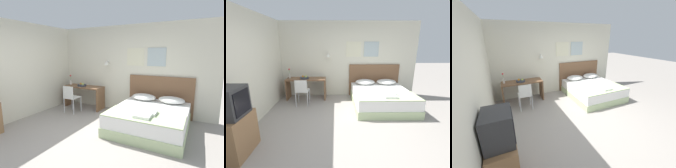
# 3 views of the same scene
# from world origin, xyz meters

# --- Properties ---
(ground_plane) EXTENTS (24.00, 24.00, 0.00)m
(ground_plane) POSITION_xyz_m (0.00, 0.00, 0.00)
(ground_plane) COLOR gray
(wall_back) EXTENTS (5.27, 0.31, 2.65)m
(wall_back) POSITION_xyz_m (0.01, 2.55, 1.33)
(wall_back) COLOR beige
(wall_back) RESTS_ON ground_plane
(wall_left) EXTENTS (0.06, 5.53, 2.65)m
(wall_left) POSITION_xyz_m (-2.27, -0.24, 1.32)
(wall_left) COLOR beige
(wall_left) RESTS_ON ground_plane
(bed) EXTENTS (1.70, 1.96, 0.50)m
(bed) POSITION_xyz_m (1.12, 1.49, 0.25)
(bed) COLOR #B2C693
(bed) RESTS_ON ground_plane
(headboard) EXTENTS (1.82, 0.06, 1.16)m
(headboard) POSITION_xyz_m (1.12, 2.50, 0.58)
(headboard) COLOR brown
(headboard) RESTS_ON ground_plane
(pillow_left) EXTENTS (0.67, 0.46, 0.17)m
(pillow_left) POSITION_xyz_m (0.75, 2.19, 0.59)
(pillow_left) COLOR white
(pillow_left) RESTS_ON bed
(pillow_right) EXTENTS (0.67, 0.46, 0.17)m
(pillow_right) POSITION_xyz_m (1.49, 2.19, 0.59)
(pillow_right) COLOR white
(pillow_right) RESTS_ON bed
(throw_blanket) EXTENTS (1.65, 0.78, 0.02)m
(throw_blanket) POSITION_xyz_m (1.12, 0.92, 0.51)
(throw_blanket) COLOR #B2C693
(throw_blanket) RESTS_ON bed
(folded_towel_near_foot) EXTENTS (0.33, 0.32, 0.06)m
(folded_towel_near_foot) POSITION_xyz_m (1.20, 1.06, 0.56)
(folded_towel_near_foot) COLOR white
(folded_towel_near_foot) RESTS_ON throw_blanket
(folded_towel_mid_bed) EXTENTS (0.34, 0.27, 0.06)m
(folded_towel_mid_bed) POSITION_xyz_m (1.15, 0.78, 0.56)
(folded_towel_mid_bed) COLOR white
(folded_towel_mid_bed) RESTS_ON throw_blanket
(desk) EXTENTS (1.34, 0.53, 0.73)m
(desk) POSITION_xyz_m (-1.31, 2.15, 0.52)
(desk) COLOR brown
(desk) RESTS_ON ground_plane
(desk_chair) EXTENTS (0.40, 0.40, 0.84)m
(desk_chair) POSITION_xyz_m (-1.33, 1.51, 0.51)
(desk_chair) COLOR white
(desk_chair) RESTS_ON ground_plane
(fruit_bowl) EXTENTS (0.29, 0.29, 0.11)m
(fruit_bowl) POSITION_xyz_m (-1.36, 2.12, 0.76)
(fruit_bowl) COLOR #333842
(fruit_bowl) RESTS_ON desk
(flower_vase) EXTENTS (0.06, 0.06, 0.34)m
(flower_vase) POSITION_xyz_m (-1.88, 2.18, 0.86)
(flower_vase) COLOR silver
(flower_vase) RESTS_ON desk
(tv_stand) EXTENTS (0.41, 0.68, 0.72)m
(tv_stand) POSITION_xyz_m (-2.01, -0.61, 0.36)
(tv_stand) COLOR #8E6642
(tv_stand) RESTS_ON ground_plane
(television) EXTENTS (0.40, 0.50, 0.50)m
(television) POSITION_xyz_m (-2.01, -0.61, 0.97)
(television) COLOR #2D2D30
(television) RESTS_ON tv_stand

